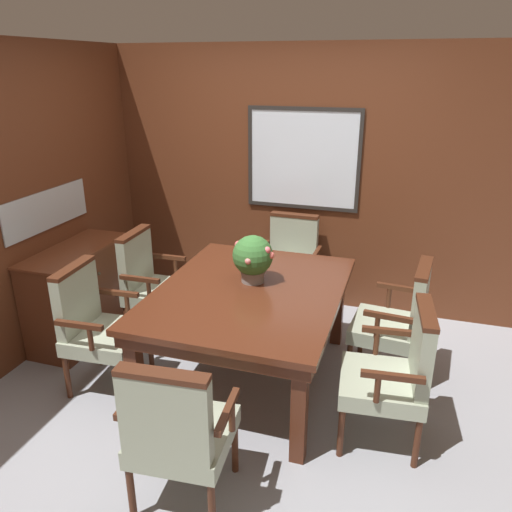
% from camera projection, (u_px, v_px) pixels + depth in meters
% --- Properties ---
extents(ground_plane, '(14.00, 14.00, 0.00)m').
position_uv_depth(ground_plane, '(225.00, 391.00, 3.69)').
color(ground_plane, '#93969E').
extents(wall_back, '(7.20, 0.08, 2.45)m').
position_uv_depth(wall_back, '(286.00, 180.00, 4.77)').
color(wall_back, '#5B2D19').
rests_on(wall_back, ground_plane).
extents(wall_left, '(0.08, 7.20, 2.45)m').
position_uv_depth(wall_left, '(6.00, 212.00, 3.74)').
color(wall_left, '#5B2D19').
rests_on(wall_left, ground_plane).
extents(dining_table, '(1.30, 1.66, 0.75)m').
position_uv_depth(dining_table, '(250.00, 300.00, 3.62)').
color(dining_table, '#4C2314').
rests_on(dining_table, ground_plane).
extents(chair_right_far, '(0.55, 0.58, 0.94)m').
position_uv_depth(chair_right_far, '(399.00, 318.00, 3.68)').
color(chair_right_far, '#472314').
rests_on(chair_right_far, ground_plane).
extents(chair_right_near, '(0.55, 0.58, 0.94)m').
position_uv_depth(chair_right_near, '(396.00, 371.00, 3.05)').
color(chair_right_near, '#472314').
rests_on(chair_right_near, ground_plane).
extents(chair_head_near, '(0.58, 0.55, 0.94)m').
position_uv_depth(chair_head_near, '(178.00, 430.00, 2.56)').
color(chair_head_near, '#472314').
rests_on(chair_head_near, ground_plane).
extents(chair_head_far, '(0.56, 0.52, 0.94)m').
position_uv_depth(chair_head_far, '(290.00, 262.00, 4.74)').
color(chair_head_far, '#472314').
rests_on(chair_head_far, ground_plane).
extents(chair_left_far, '(0.52, 0.56, 0.94)m').
position_uv_depth(chair_left_far, '(151.00, 281.00, 4.32)').
color(chair_left_far, '#472314').
rests_on(chair_left_far, ground_plane).
extents(chair_left_near, '(0.54, 0.57, 0.94)m').
position_uv_depth(chair_left_near, '(96.00, 323.00, 3.61)').
color(chair_left_near, '#472314').
rests_on(chair_left_near, ground_plane).
extents(potted_plant, '(0.32, 0.31, 0.36)m').
position_uv_depth(potted_plant, '(253.00, 257.00, 3.65)').
color(potted_plant, gray).
rests_on(potted_plant, dining_table).
extents(sideboard_cabinet, '(0.45, 1.02, 0.82)m').
position_uv_depth(sideboard_cabinet, '(80.00, 293.00, 4.31)').
color(sideboard_cabinet, brown).
rests_on(sideboard_cabinet, ground_plane).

